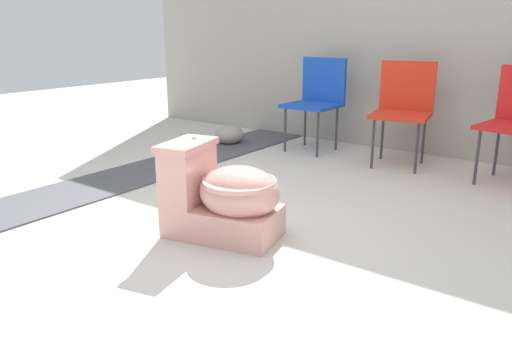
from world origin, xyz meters
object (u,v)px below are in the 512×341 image
folding_chair_middle (404,102)px  boulder_near (230,135)px  folding_chair_left (318,94)px  toilet (223,197)px

folding_chair_middle → boulder_near: size_ratio=2.71×
folding_chair_middle → boulder_near: folding_chair_middle is taller
boulder_near → folding_chair_left: bearing=21.8°
toilet → folding_chair_left: bearing=93.3°
folding_chair_left → folding_chair_middle: bearing=88.8°
folding_chair_middle → boulder_near: (-1.61, -0.28, -0.42)m
toilet → folding_chair_left: size_ratio=0.84×
folding_chair_middle → boulder_near: 1.69m
toilet → boulder_near: size_ratio=2.27×
folding_chair_middle → folding_chair_left: bearing=-102.5°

